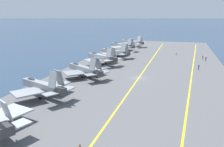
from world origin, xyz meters
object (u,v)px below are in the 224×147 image
(crew_blue_vest, at_px, (199,67))
(crew_purple_vest, at_px, (206,59))
(parked_jet_third, at_px, (42,86))
(parked_jet_seventh, at_px, (122,45))
(parked_jet_eighth, at_px, (132,42))
(parked_jet_sixth, at_px, (115,52))
(crew_red_vest, at_px, (203,57))
(parked_jet_fourth, at_px, (84,69))
(crew_white_vest, at_px, (176,53))
(parked_jet_fifth, at_px, (101,57))

(crew_blue_vest, height_order, crew_purple_vest, crew_purple_vest)
(parked_jet_third, height_order, parked_jet_seventh, parked_jet_third)
(parked_jet_third, height_order, parked_jet_eighth, parked_jet_third)
(parked_jet_sixth, height_order, crew_red_vest, parked_jet_sixth)
(crew_blue_vest, bearing_deg, parked_jet_eighth, 33.13)
(crew_red_vest, bearing_deg, parked_jet_fourth, 137.28)
(parked_jet_fourth, bearing_deg, crew_red_vest, -42.72)
(parked_jet_eighth, bearing_deg, crew_blue_vest, -146.87)
(parked_jet_eighth, relative_size, crew_red_vest, 9.14)
(crew_blue_vest, xyz_separation_m, crew_white_vest, (27.74, 7.89, -0.03))
(crew_purple_vest, bearing_deg, parked_jet_seventh, 66.35)
(parked_jet_fifth, xyz_separation_m, parked_jet_sixth, (15.80, -0.71, -0.35))
(parked_jet_seventh, bearing_deg, parked_jet_eighth, -4.78)
(parked_jet_fifth, distance_m, crew_purple_vest, 40.84)
(crew_blue_vest, bearing_deg, parked_jet_third, 137.70)
(parked_jet_fifth, distance_m, parked_jet_eighth, 50.84)
(parked_jet_eighth, bearing_deg, parked_jet_third, 178.89)
(crew_blue_vest, xyz_separation_m, crew_purple_vest, (16.28, -3.53, 0.01))
(parked_jet_eighth, distance_m, crew_blue_vest, 59.71)
(parked_jet_third, height_order, crew_blue_vest, parked_jet_third)
(parked_jet_third, distance_m, crew_white_vest, 70.62)
(parked_jet_fifth, height_order, crew_red_vest, parked_jet_fifth)
(parked_jet_seventh, distance_m, crew_red_vest, 39.19)
(parked_jet_seventh, relative_size, parked_jet_eighth, 0.96)
(crew_purple_vest, bearing_deg, crew_white_vest, 44.89)
(parked_jet_sixth, relative_size, crew_purple_vest, 9.33)
(parked_jet_fourth, relative_size, crew_red_vest, 8.93)
(parked_jet_third, xyz_separation_m, parked_jet_eighth, (87.70, -1.70, -0.19))
(crew_white_vest, bearing_deg, parked_jet_sixth, 117.17)
(parked_jet_fourth, distance_m, parked_jet_eighth, 68.98)
(parked_jet_eighth, bearing_deg, crew_white_vest, -131.97)
(parked_jet_sixth, bearing_deg, parked_jet_eighth, -0.29)
(parked_jet_third, bearing_deg, crew_blue_vest, -42.30)
(crew_red_vest, xyz_separation_m, crew_purple_vest, (-2.73, -0.92, -0.00))
(parked_jet_eighth, distance_m, crew_white_vest, 33.30)
(parked_jet_third, relative_size, crew_white_vest, 8.76)
(parked_jet_sixth, relative_size, crew_blue_vest, 9.39)
(parked_jet_third, height_order, parked_jet_fourth, parked_jet_third)
(parked_jet_eighth, relative_size, crew_blue_vest, 9.21)
(parked_jet_fifth, distance_m, crew_red_vest, 41.25)
(parked_jet_fourth, bearing_deg, parked_jet_seventh, 1.75)
(parked_jet_seventh, bearing_deg, crew_red_vest, -110.53)
(parked_jet_sixth, xyz_separation_m, crew_red_vest, (4.06, -35.41, -1.25))
(parked_jet_sixth, height_order, crew_white_vest, parked_jet_sixth)
(parked_jet_eighth, bearing_deg, parked_jet_fifth, 178.99)
(crew_white_vest, bearing_deg, parked_jet_fourth, 152.24)
(crew_white_vest, bearing_deg, parked_jet_seventh, 79.19)
(parked_jet_fifth, bearing_deg, parked_jet_eighth, -1.01)
(parked_jet_seventh, xyz_separation_m, crew_white_vest, (-5.00, -26.18, -1.71))
(crew_purple_vest, bearing_deg, parked_jet_fifth, 114.81)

